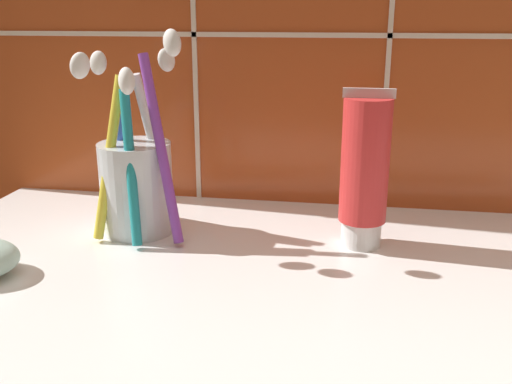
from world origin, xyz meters
TOP-DOWN VIEW (x-y plane):
  - sink_counter at (0.00, 0.00)cm, footprint 79.24×38.76cm
  - toothbrush_cup at (-20.75, 7.77)cm, footprint 11.25×11.06cm
  - toothpaste_tube at (-0.04, 7.91)cm, footprint 4.36×4.15cm

SIDE VIEW (x-z plane):
  - sink_counter at x=0.00cm, z-range 0.00..2.00cm
  - toothbrush_cup at x=-20.75cm, z-range -2.15..16.74cm
  - toothpaste_tube at x=-0.04cm, z-range 1.92..15.86cm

